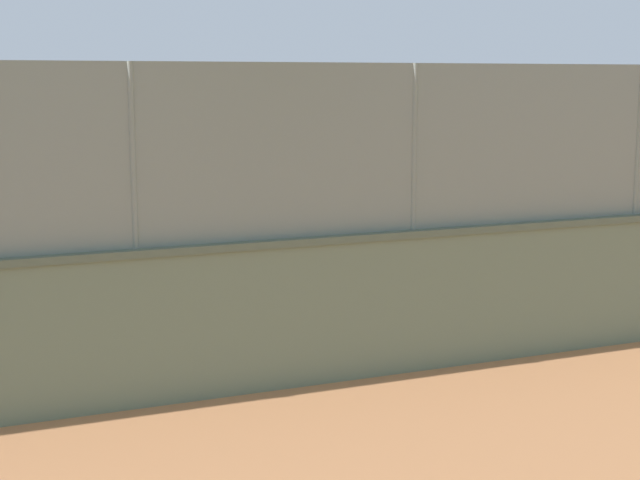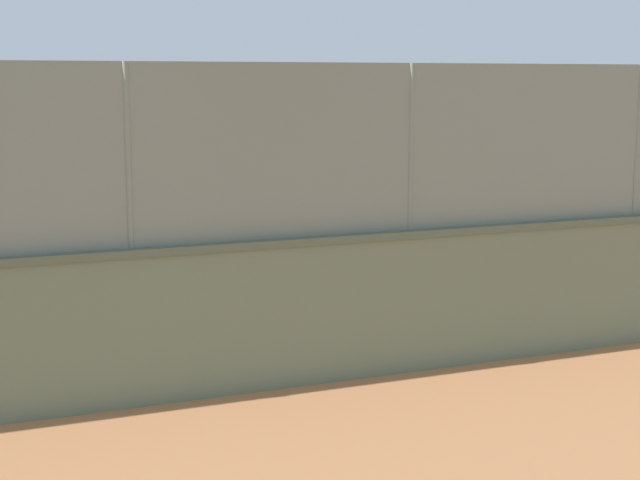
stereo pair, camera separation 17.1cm
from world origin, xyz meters
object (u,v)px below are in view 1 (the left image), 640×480
player_foreground_swinging (221,238)px  spare_ball_by_wall (410,330)px  player_baseline_waiting (100,227)px  player_near_wall_returning (629,220)px

player_foreground_swinging → spare_ball_by_wall: (-1.50, 3.35, -0.84)m
player_baseline_waiting → player_foreground_swinging: (-1.65, 1.14, -0.13)m
player_near_wall_returning → player_foreground_swinging: (7.11, -1.34, -0.04)m
spare_ball_by_wall → player_baseline_waiting: bearing=-54.9°
player_baseline_waiting → player_foreground_swinging: player_baseline_waiting is taller
player_near_wall_returning → player_foreground_swinging: player_near_wall_returning is taller
player_baseline_waiting → player_foreground_swinging: bearing=145.5°
player_near_wall_returning → player_baseline_waiting: size_ratio=0.91×
player_near_wall_returning → spare_ball_by_wall: 6.02m
player_near_wall_returning → player_baseline_waiting: 9.10m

